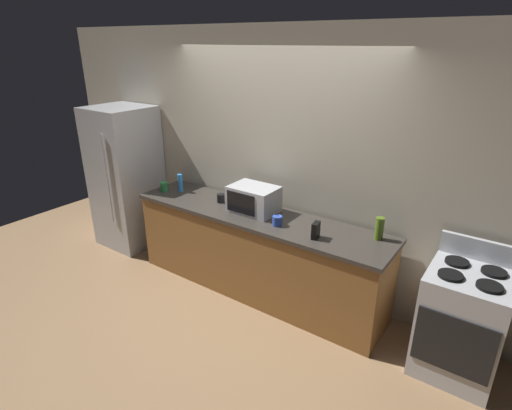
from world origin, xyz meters
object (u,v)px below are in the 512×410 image
microwave (254,199)px  cordless_phone (316,230)px  mug_blue (277,221)px  mug_green (164,187)px  mug_black (221,198)px  stove_range (461,322)px  bottle_spray_cleaner (180,183)px  refrigerator (126,178)px  bottle_olive_oil (379,228)px

microwave → cordless_phone: (0.81, -0.18, -0.06)m
mug_blue → microwave: bearing=158.8°
mug_green → mug_blue: (1.60, -0.04, -0.01)m
mug_black → stove_range: bearing=-1.1°
bottle_spray_cleaner → stove_range: bearing=-0.7°
refrigerator → cordless_phone: 2.80m
mug_black → bottle_olive_oil: bearing=4.2°
refrigerator → bottle_olive_oil: 3.27m
stove_range → microwave: bearing=178.7°
cordless_phone → bottle_spray_cleaner: bottle_spray_cleaner is taller
bottle_olive_oil → mug_green: (-2.49, -0.24, -0.05)m
bottle_spray_cleaner → bottle_olive_oil: size_ratio=1.01×
bottle_spray_cleaner → mug_black: bottle_spray_cleaner is taller
mug_black → cordless_phone: bearing=-8.1°
refrigerator → bottle_spray_cleaner: 0.95m
microwave → bottle_spray_cleaner: size_ratio=2.30×
stove_range → bottle_spray_cleaner: (-3.11, 0.04, 0.54)m
refrigerator → mug_blue: (2.37, -0.10, 0.05)m
mug_blue → bottle_olive_oil: bearing=17.1°
bottle_spray_cleaner → mug_black: bearing=0.7°
bottle_olive_oil → mug_blue: bearing=-162.9°
stove_range → mug_green: stove_range is taller
mug_green → mug_blue: mug_green is taller
refrigerator → stove_range: (4.05, 0.00, -0.44)m
mug_black → microwave: bearing=0.2°
microwave → mug_black: size_ratio=5.07×
refrigerator → bottle_olive_oil: (3.26, 0.17, 0.10)m
bottle_spray_cleaner → mug_blue: size_ratio=2.17×
stove_range → bottle_spray_cleaner: bearing=179.3°
microwave → bottle_olive_oil: bearing=5.6°
microwave → mug_blue: bearing=-21.2°
bottle_spray_cleaner → mug_blue: bottle_spray_cleaner is taller
microwave → bottle_spray_cleaner: (-1.04, -0.01, -0.03)m
cordless_phone → bottle_olive_oil: bearing=24.5°
bottle_olive_oil → mug_black: bottle_olive_oil is taller
mug_blue → refrigerator: bearing=177.6°
bottle_olive_oil → refrigerator: bearing=-177.0°
stove_range → mug_green: bearing=-178.9°
bottle_spray_cleaner → mug_black: size_ratio=2.20×
microwave → mug_green: (-1.21, -0.11, -0.08)m
cordless_phone → mug_blue: size_ratio=1.56×
microwave → mug_black: bearing=-179.8°
bottle_spray_cleaner → cordless_phone: bearing=-5.2°
refrigerator → bottle_spray_cleaner: (0.94, 0.04, 0.10)m
cordless_phone → mug_green: size_ratio=1.39×
bottle_olive_oil → mug_green: bottle_olive_oil is taller
stove_range → microwave: 2.14m
stove_range → microwave: microwave is taller
mug_black → refrigerator: bearing=-178.3°
stove_range → mug_blue: bearing=-176.6°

